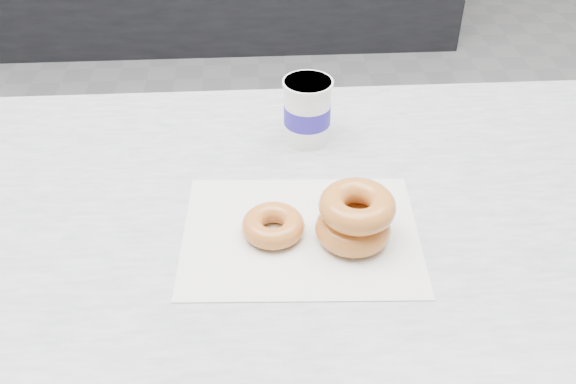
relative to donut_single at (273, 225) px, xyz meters
name	(u,v)px	position (x,y,z in m)	size (l,w,h in m)	color
ground	(226,312)	(-0.13, 0.65, -0.92)	(5.00, 5.00, 0.00)	gray
wax_paper	(301,234)	(0.04, 0.00, -0.02)	(0.34, 0.26, 0.00)	silver
donut_single	(273,225)	(0.00, 0.00, 0.00)	(0.09, 0.09, 0.03)	#CD8238
donut_stack	(355,217)	(0.11, -0.01, 0.02)	(0.14, 0.14, 0.08)	#CD8238
coffee_cup	(307,110)	(0.07, 0.25, 0.04)	(0.10, 0.10, 0.11)	white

